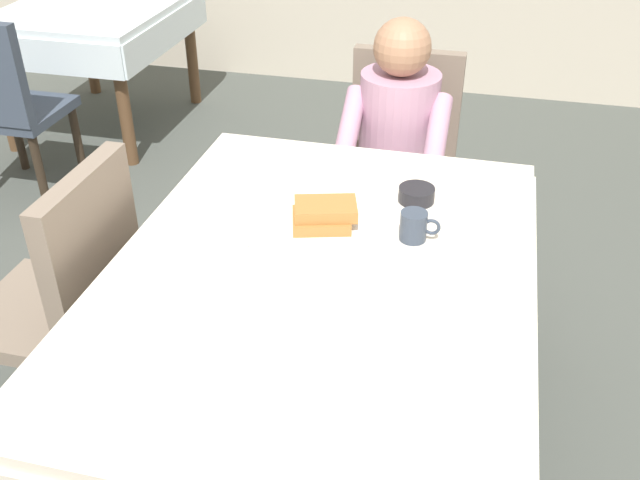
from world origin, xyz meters
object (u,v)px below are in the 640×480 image
object	(u,v)px
cup_coffee	(414,226)
spoon_near_edge	(293,297)
chair_diner	(400,153)
knife_right_of_plate	(392,240)
breakfast_stack	(324,215)
plate_breakfast	(327,226)
bowl_butter	(417,194)
dining_table_main	(320,296)
syrup_pitcher	(277,179)
chair_left_side	(71,291)
background_chair_empty	(1,99)
diner_person	(396,138)
background_table_far	(96,24)
fork_left_of_plate	(262,223)

from	to	relation	value
cup_coffee	spoon_near_edge	size ratio (longest dim) A/B	0.75
chair_diner	knife_right_of_plate	xyz separation A→B (m)	(0.11, -0.99, 0.21)
breakfast_stack	knife_right_of_plate	distance (m)	0.20
plate_breakfast	bowl_butter	world-z (taller)	bowl_butter
plate_breakfast	cup_coffee	distance (m)	0.25
dining_table_main	syrup_pitcher	bearing A→B (deg)	120.99
chair_left_side	background_chair_empty	bearing A→B (deg)	40.88
syrup_pitcher	knife_right_of_plate	world-z (taller)	syrup_pitcher
background_chair_empty	diner_person	bearing A→B (deg)	-8.36
diner_person	bowl_butter	distance (m)	0.62
cup_coffee	plate_breakfast	bearing A→B (deg)	-179.18
bowl_butter	spoon_near_edge	size ratio (longest dim) A/B	0.73
spoon_near_edge	knife_right_of_plate	bearing A→B (deg)	55.73
diner_person	cup_coffee	distance (m)	0.84
syrup_pitcher	background_chair_empty	size ratio (longest dim) A/B	0.09
background_table_far	knife_right_of_plate	bearing A→B (deg)	-45.16
cup_coffee	spoon_near_edge	xyz separation A→B (m)	(-0.25, -0.34, -0.04)
syrup_pitcher	bowl_butter	bearing A→B (deg)	4.72
chair_diner	chair_left_side	distance (m)	1.43
breakfast_stack	background_chair_empty	distance (m)	2.18
fork_left_of_plate	spoon_near_edge	size ratio (longest dim) A/B	1.20
plate_breakfast	background_table_far	size ratio (longest dim) A/B	0.25
background_chair_empty	breakfast_stack	bearing A→B (deg)	-30.81
diner_person	fork_left_of_plate	distance (m)	0.88
chair_diner	fork_left_of_plate	xyz separation A→B (m)	(-0.27, -0.99, 0.21)
fork_left_of_plate	chair_diner	bearing A→B (deg)	-12.37
diner_person	breakfast_stack	distance (m)	0.84
breakfast_stack	spoon_near_edge	distance (m)	0.33
diner_person	background_chair_empty	world-z (taller)	diner_person
chair_diner	background_table_far	bearing A→B (deg)	-29.02
spoon_near_edge	chair_diner	bearing A→B (deg)	83.64
syrup_pitcher	fork_left_of_plate	bearing A→B (deg)	-86.16
background_chair_empty	background_table_far	bearing A→B (deg)	90.00
plate_breakfast	fork_left_of_plate	xyz separation A→B (m)	(-0.19, -0.02, -0.01)
dining_table_main	diner_person	world-z (taller)	diner_person
breakfast_stack	syrup_pitcher	distance (m)	0.28
background_chair_empty	dining_table_main	bearing A→B (deg)	-34.44
fork_left_of_plate	background_chair_empty	size ratio (longest dim) A/B	0.19
knife_right_of_plate	syrup_pitcher	bearing A→B (deg)	55.85
bowl_butter	chair_diner	bearing A→B (deg)	101.23
background_chair_empty	chair_left_side	bearing A→B (deg)	-49.12
plate_breakfast	cup_coffee	size ratio (longest dim) A/B	2.48
chair_left_side	breakfast_stack	bearing A→B (deg)	-75.45
cup_coffee	bowl_butter	xyz separation A→B (m)	(-0.02, 0.22, -0.02)
knife_right_of_plate	cup_coffee	bearing A→B (deg)	-74.18
diner_person	knife_right_of_plate	xyz separation A→B (m)	(0.11, -0.83, 0.07)
dining_table_main	chair_left_side	world-z (taller)	chair_left_side
plate_breakfast	spoon_near_edge	distance (m)	0.34
plate_breakfast	cup_coffee	xyz separation A→B (m)	(0.25, 0.00, 0.03)
cup_coffee	fork_left_of_plate	xyz separation A→B (m)	(-0.44, -0.02, -0.04)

